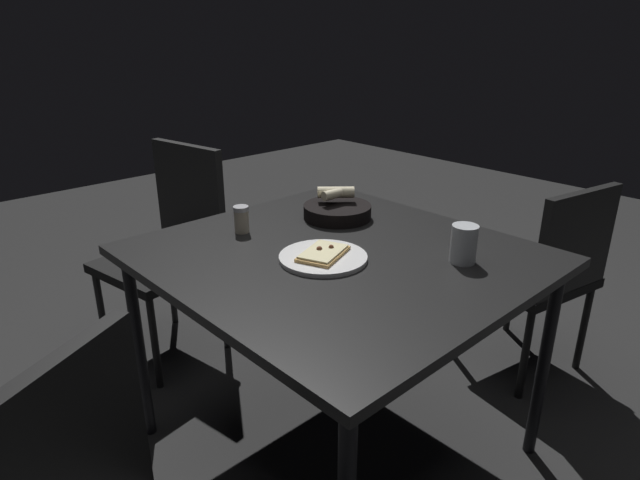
# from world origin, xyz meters

# --- Properties ---
(ground) EXTENTS (8.00, 8.00, 0.00)m
(ground) POSITION_xyz_m (0.00, 0.00, 0.00)
(ground) COLOR #282828
(dining_table) EXTENTS (1.05, 1.12, 0.74)m
(dining_table) POSITION_xyz_m (0.00, 0.00, 0.69)
(dining_table) COLOR black
(dining_table) RESTS_ON ground
(pizza_plate) EXTENTS (0.27, 0.27, 0.04)m
(pizza_plate) POSITION_xyz_m (0.08, 0.02, 0.75)
(pizza_plate) COLOR white
(pizza_plate) RESTS_ON dining_table
(bread_basket) EXTENTS (0.25, 0.25, 0.11)m
(bread_basket) POSITION_xyz_m (-0.22, -0.23, 0.77)
(bread_basket) COLOR black
(bread_basket) RESTS_ON dining_table
(beer_glass) EXTENTS (0.08, 0.08, 0.12)m
(beer_glass) POSITION_xyz_m (-0.21, 0.31, 0.79)
(beer_glass) COLOR silver
(beer_glass) RESTS_ON dining_table
(pepper_shaker) EXTENTS (0.05, 0.05, 0.09)m
(pepper_shaker) POSITION_xyz_m (0.12, -0.34, 0.78)
(pepper_shaker) COLOR #BFB299
(pepper_shaker) RESTS_ON dining_table
(chair_far) EXTENTS (0.51, 0.51, 0.84)m
(chair_far) POSITION_xyz_m (-0.92, 0.26, 0.49)
(chair_far) COLOR black
(chair_far) RESTS_ON ground
(chair_spare) EXTENTS (0.51, 0.51, 0.93)m
(chair_spare) POSITION_xyz_m (0.07, -0.96, 0.53)
(chair_spare) COLOR black
(chair_spare) RESTS_ON ground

